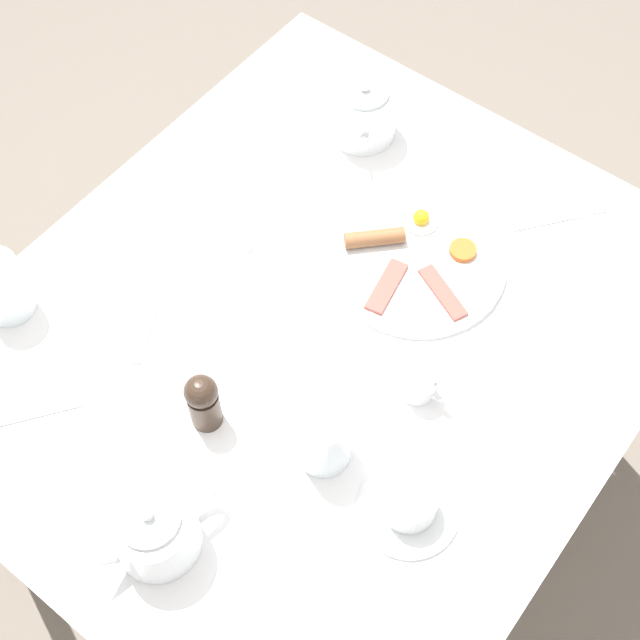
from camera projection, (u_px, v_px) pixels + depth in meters
ground_plane at (320, 494)px, 2.04m from camera, size 8.00×8.00×0.00m
table at (320, 348)px, 1.47m from camera, size 0.96×1.12×0.75m
breakfast_plate at (415, 259)px, 1.46m from camera, size 0.30×0.30×0.04m
teapot_near at (156, 529)px, 1.18m from camera, size 0.12×0.20×0.12m
teapot_far at (364, 112)px, 1.58m from camera, size 0.14×0.17×0.12m
teacup_with_saucer_left at (410, 504)px, 1.23m from camera, size 0.14×0.14×0.06m
water_glass_tall at (2, 287)px, 1.38m from camera, size 0.08×0.08×0.11m
water_glass_short at (324, 436)px, 1.24m from camera, size 0.08×0.08×0.12m
creamer_jug at (418, 383)px, 1.32m from camera, size 0.08×0.05×0.07m
pepper_grinder at (203, 401)px, 1.27m from camera, size 0.05×0.05×0.11m
fork_by_plate at (214, 224)px, 1.51m from camera, size 0.17×0.02×0.00m
knife_by_plate at (4, 421)px, 1.32m from camera, size 0.15×0.19×0.00m
spoon_for_tea at (149, 321)px, 1.41m from camera, size 0.09×0.14×0.00m
fork_spare at (561, 218)px, 1.52m from camera, size 0.12×0.15×0.00m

